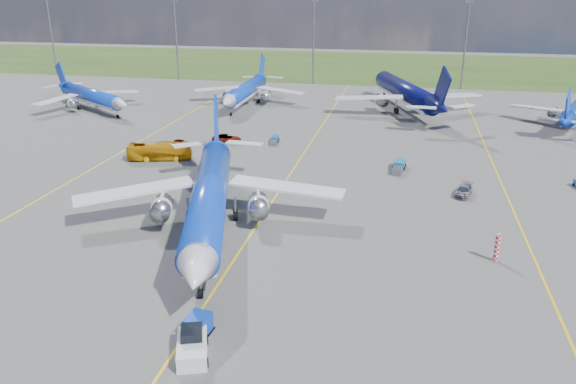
% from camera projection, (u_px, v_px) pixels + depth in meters
% --- Properties ---
extents(ground, '(400.00, 400.00, 0.00)m').
position_uv_depth(ground, '(226.00, 273.00, 54.61)').
color(ground, '#4F4F4D').
rests_on(ground, ground).
extents(grass_strip, '(400.00, 80.00, 0.01)m').
position_uv_depth(grass_strip, '(361.00, 66.00, 192.16)').
color(grass_strip, '#2D4719').
rests_on(grass_strip, ground).
extents(taxiway_lines, '(60.25, 160.00, 0.02)m').
position_uv_depth(taxiway_lines, '(287.00, 181.00, 79.98)').
color(taxiway_lines, yellow).
rests_on(taxiway_lines, ground).
extents(floodlight_masts, '(202.20, 0.50, 22.70)m').
position_uv_depth(floodlight_masts, '(388.00, 39.00, 149.16)').
color(floodlight_masts, slate).
rests_on(floodlight_masts, ground).
extents(warning_post, '(0.50, 0.50, 3.00)m').
position_uv_depth(warning_post, '(497.00, 248.00, 56.37)').
color(warning_post, red).
rests_on(warning_post, ground).
extents(bg_jet_nw, '(43.24, 41.07, 9.02)m').
position_uv_depth(bg_jet_nw, '(93.00, 110.00, 125.13)').
color(bg_jet_nw, '#0D3AC2').
rests_on(bg_jet_nw, ground).
extents(bg_jet_nnw, '(28.49, 37.17, 9.65)m').
position_uv_depth(bg_jet_nnw, '(246.00, 105.00, 130.52)').
color(bg_jet_nnw, '#0D3AC2').
rests_on(bg_jet_nnw, ground).
extents(bg_jet_n, '(48.32, 54.89, 11.99)m').
position_uv_depth(bg_jet_n, '(404.00, 110.00, 124.89)').
color(bg_jet_n, '#080B44').
rests_on(bg_jet_n, ground).
extents(bg_jet_ne, '(38.30, 42.90, 9.25)m').
position_uv_depth(bg_jet_ne, '(576.00, 124.00, 112.44)').
color(bg_jet_ne, '#0D3AC2').
rests_on(bg_jet_ne, ground).
extents(main_airliner, '(44.72, 51.98, 11.63)m').
position_uv_depth(main_airliner, '(211.00, 230.00, 64.08)').
color(main_airliner, '#0D3AC2').
rests_on(main_airliner, ground).
extents(pushback_tug, '(3.51, 6.00, 2.01)m').
position_uv_depth(pushback_tug, '(192.00, 346.00, 42.20)').
color(pushback_tug, silver).
rests_on(pushback_tug, ground).
extents(uld_container, '(1.86, 2.23, 1.65)m').
position_uv_depth(uld_container, '(198.00, 325.00, 44.77)').
color(uld_container, '#0C38B5').
rests_on(uld_container, ground).
extents(apron_bus, '(10.36, 5.13, 2.81)m').
position_uv_depth(apron_bus, '(160.00, 151.00, 89.10)').
color(apron_bus, orange).
rests_on(apron_bus, ground).
extents(service_car_a, '(1.69, 3.77, 1.26)m').
position_uv_depth(service_car_a, '(177.00, 143.00, 96.43)').
color(service_car_a, '#999999').
rests_on(service_car_a, ground).
extents(service_car_b, '(5.12, 2.38, 1.42)m').
position_uv_depth(service_car_b, '(227.00, 139.00, 99.19)').
color(service_car_b, '#999999').
rests_on(service_car_b, ground).
extents(service_car_c, '(2.87, 4.74, 1.28)m').
position_uv_depth(service_car_c, '(464.00, 191.00, 74.31)').
color(service_car_c, '#999999').
rests_on(service_car_c, ground).
extents(baggage_tug_w, '(1.90, 5.55, 1.22)m').
position_uv_depth(baggage_tug_w, '(399.00, 167.00, 84.44)').
color(baggage_tug_w, '#1A629F').
rests_on(baggage_tug_w, ground).
extents(baggage_tug_c, '(1.70, 4.45, 0.97)m').
position_uv_depth(baggage_tug_c, '(275.00, 140.00, 99.08)').
color(baggage_tug_c, navy).
rests_on(baggage_tug_c, ground).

